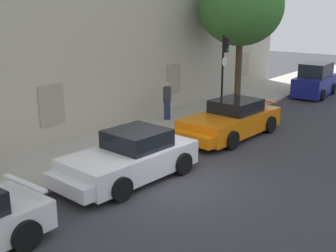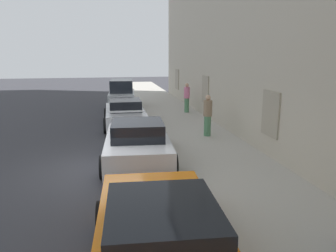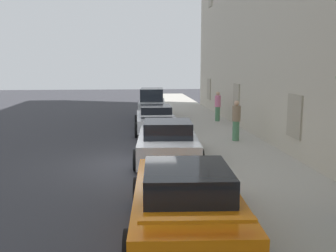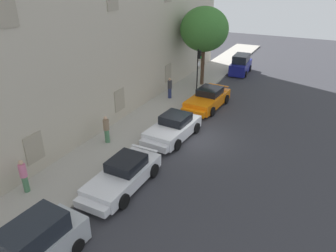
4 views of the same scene
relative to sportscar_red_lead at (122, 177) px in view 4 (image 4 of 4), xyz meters
name	(u,v)px [view 4 (image 4 of 4)]	position (x,y,z in m)	size (l,w,h in m)	color
ground_plane	(192,137)	(6.36, -1.02, -0.61)	(80.00, 80.00, 0.00)	#333338
sidewalk	(141,125)	(6.36, 2.78, -0.54)	(60.00, 3.36, 0.14)	#A8A399
building_facade	(93,14)	(6.36, 5.99, 6.49)	(37.11, 3.57, 14.17)	#BCB29E
sportscar_red_lead	(122,177)	(0.00, 0.00, 0.00)	(4.79, 2.09, 1.37)	white
sportscar_yellow_flank	(172,129)	(5.70, 0.09, 0.02)	(4.66, 2.44, 1.46)	white
sportscar_white_middle	(207,100)	(11.48, -0.08, 0.02)	(5.17, 2.45, 1.44)	orange
hatchback_parked	(36,246)	(-5.10, 0.09, 0.22)	(3.77, 1.96, 1.88)	#B2B7BC
hatchback_distant	(241,65)	(21.94, 0.11, 0.26)	(4.01, 1.95, 1.95)	navy
tree_near_kerb	(204,29)	(16.37, 2.23, 4.46)	(4.20, 4.20, 6.85)	#473323
traffic_light	(199,63)	(14.11, 1.76, 2.05)	(0.44, 0.36, 3.71)	black
pedestrian_admiring	(170,88)	(11.75, 3.26, 0.40)	(0.44, 0.44, 1.71)	navy
pedestrian_strolling	(24,176)	(-2.43, 3.73, 0.40)	(0.35, 0.35, 1.70)	#4C7F59
pedestrian_bystander	(106,129)	(3.22, 3.26, 0.40)	(0.43, 0.43, 1.72)	#4C7F59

